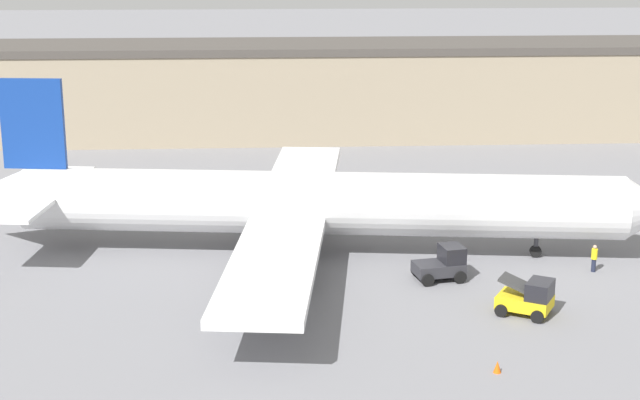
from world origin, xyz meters
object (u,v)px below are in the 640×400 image
at_px(airplane, 304,204).
at_px(belt_loader_truck, 529,297).
at_px(ground_crew_worker, 594,257).
at_px(baggage_tug, 443,264).
at_px(pushback_tug, 281,269).
at_px(safety_cone_near, 497,367).

distance_m(airplane, belt_loader_truck, 15.60).
xyz_separation_m(ground_crew_worker, baggage_tug, (-8.97, -0.79, 0.05)).
height_order(pushback_tug, safety_cone_near, pushback_tug).
bearing_deg(pushback_tug, baggage_tug, 48.07).
xyz_separation_m(baggage_tug, pushback_tug, (-9.18, -0.88, 0.19)).
height_order(airplane, ground_crew_worker, airplane).
bearing_deg(ground_crew_worker, pushback_tug, -117.54).
height_order(ground_crew_worker, safety_cone_near, ground_crew_worker).
bearing_deg(belt_loader_truck, safety_cone_near, -85.28).
height_order(ground_crew_worker, baggage_tug, baggage_tug).
bearing_deg(ground_crew_worker, baggage_tug, -117.76).
relative_size(belt_loader_truck, pushback_tug, 0.89).
distance_m(airplane, pushback_tug, 6.66).
bearing_deg(baggage_tug, pushback_tug, 174.52).
relative_size(baggage_tug, belt_loader_truck, 0.93).
bearing_deg(pushback_tug, belt_loader_truck, 22.68).
height_order(baggage_tug, safety_cone_near, baggage_tug).
bearing_deg(airplane, pushback_tug, -97.32).
distance_m(belt_loader_truck, pushback_tug, 13.46).
bearing_deg(belt_loader_truck, ground_crew_worker, 78.61).
relative_size(airplane, pushback_tug, 11.95).
distance_m(airplane, ground_crew_worker, 17.33).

